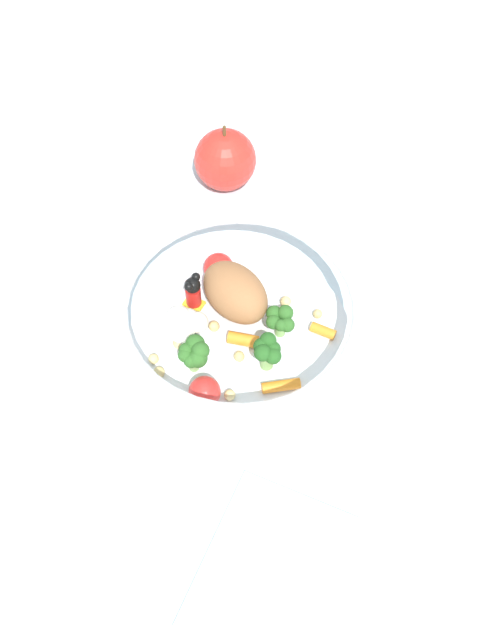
% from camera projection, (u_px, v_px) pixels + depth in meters
% --- Properties ---
extents(ground_plane, '(2.40, 2.40, 0.00)m').
position_uv_depth(ground_plane, '(228.00, 328.00, 0.74)').
color(ground_plane, silver).
extents(food_container, '(0.23, 0.23, 0.06)m').
position_uv_depth(food_container, '(236.00, 319.00, 0.70)').
color(food_container, white).
rests_on(food_container, ground_plane).
extents(loose_apple, '(0.07, 0.07, 0.08)m').
position_uv_depth(loose_apple, '(225.00, 160.00, 0.83)').
color(loose_apple, red).
rests_on(loose_apple, ground_plane).
extents(folded_napkin, '(0.16, 0.14, 0.01)m').
position_uv_depth(folded_napkin, '(270.00, 570.00, 0.60)').
color(folded_napkin, white).
rests_on(folded_napkin, ground_plane).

